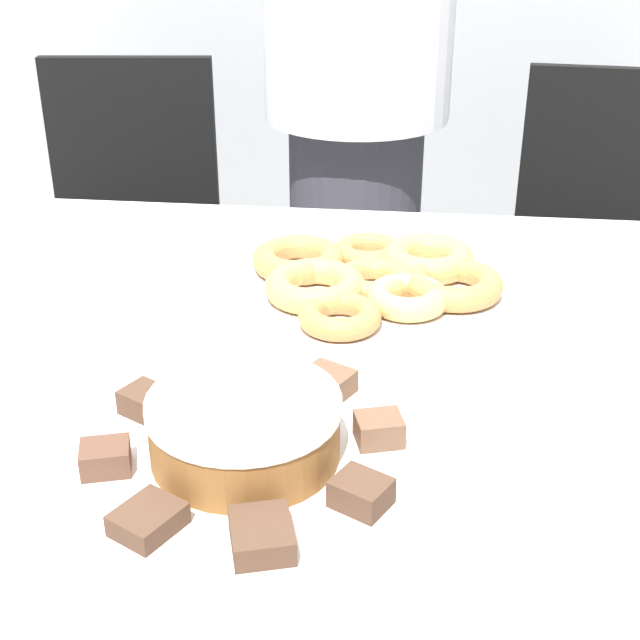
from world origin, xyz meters
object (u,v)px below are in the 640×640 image
(office_chair_right, at_px, (599,291))
(plate_donuts, at_px, (373,294))
(office_chair_left, at_px, (131,270))
(person_standing, at_px, (357,85))
(frosted_cake, at_px, (245,427))
(plate_cake, at_px, (246,459))

(office_chair_right, height_order, plate_donuts, office_chair_right)
(office_chair_left, relative_size, plate_donuts, 2.32)
(person_standing, relative_size, frosted_cake, 9.31)
(plate_cake, bearing_deg, person_standing, 88.33)
(office_chair_left, bearing_deg, plate_donuts, -59.00)
(office_chair_left, distance_m, frosted_cake, 1.34)
(plate_cake, distance_m, plate_donuts, 0.39)
(person_standing, height_order, plate_donuts, person_standing)
(office_chair_right, xyz_separation_m, frosted_cake, (-0.57, -1.18, 0.38))
(office_chair_left, bearing_deg, office_chair_right, -6.25)
(frosted_cake, bearing_deg, office_chair_left, 113.37)
(office_chair_left, bearing_deg, plate_cake, -72.89)
(person_standing, relative_size, office_chair_left, 1.94)
(frosted_cake, bearing_deg, office_chair_right, 64.35)
(person_standing, bearing_deg, frosted_cake, -91.67)
(office_chair_left, xyz_separation_m, plate_donuts, (0.61, -0.80, 0.35))
(person_standing, bearing_deg, plate_donuts, -83.55)
(plate_cake, bearing_deg, office_chair_right, 64.35)
(plate_donuts, xyz_separation_m, frosted_cake, (-0.10, -0.38, 0.04))
(plate_cake, relative_size, frosted_cake, 1.86)
(person_standing, xyz_separation_m, plate_cake, (-0.03, -1.00, -0.14))
(office_chair_left, distance_m, plate_donuts, 1.06)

